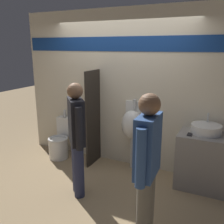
{
  "coord_description": "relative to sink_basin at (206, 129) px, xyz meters",
  "views": [
    {
      "loc": [
        1.67,
        -3.36,
        2.08
      ],
      "look_at": [
        0.0,
        0.17,
        1.05
      ],
      "focal_mm": 40.0,
      "sensor_mm": 36.0,
      "label": 1
    }
  ],
  "objects": [
    {
      "name": "sink_basin",
      "position": [
        0.0,
        0.0,
        0.0
      ],
      "size": [
        0.43,
        0.43,
        0.28
      ],
      "color": "white",
      "rests_on": "sink_counter"
    },
    {
      "name": "person_in_vest",
      "position": [
        -0.43,
        -1.47,
        0.0
      ],
      "size": [
        0.22,
        0.58,
        1.65
      ],
      "rotation": [
        0.0,
        0.0,
        1.61
      ],
      "color": "#666056",
      "rests_on": "ground_plane"
    },
    {
      "name": "display_wall",
      "position": [
        -1.44,
        0.24,
        0.45
      ],
      "size": [
        3.92,
        0.07,
        2.7
      ],
      "color": "beige",
      "rests_on": "ground_plane"
    },
    {
      "name": "sink_counter",
      "position": [
        0.05,
        -0.05,
        -0.49
      ],
      "size": [
        0.84,
        0.53,
        0.84
      ],
      "color": "gray",
      "rests_on": "ground_plane"
    },
    {
      "name": "ground_plane",
      "position": [
        -1.44,
        -0.36,
        -0.91
      ],
      "size": [
        16.0,
        16.0,
        0.0
      ],
      "primitive_type": "plane",
      "color": "#997F5B"
    },
    {
      "name": "divider_near_counter",
      "position": [
        -1.88,
        -0.03,
        -0.06
      ],
      "size": [
        0.03,
        0.48,
        1.69
      ],
      "color": "#28231E",
      "rests_on": "ground_plane"
    },
    {
      "name": "cell_phone",
      "position": [
        -0.2,
        -0.16,
        -0.06
      ],
      "size": [
        0.07,
        0.14,
        0.01
      ],
      "color": "black",
      "rests_on": "sink_counter"
    },
    {
      "name": "person_with_lanyard",
      "position": [
        -1.59,
        -1.01,
        -0.01
      ],
      "size": [
        0.41,
        0.45,
        1.62
      ],
      "rotation": [
        0.0,
        0.0,
        2.3
      ],
      "color": "#282D4C",
      "rests_on": "ground_plane"
    },
    {
      "name": "toilet",
      "position": [
        -2.59,
        -0.08,
        -0.61
      ],
      "size": [
        0.38,
        0.54,
        0.89
      ],
      "color": "white",
      "rests_on": "ground_plane"
    },
    {
      "name": "urinal_near_counter",
      "position": [
        -1.18,
        0.07,
        -0.11
      ],
      "size": [
        0.37,
        0.31,
        1.21
      ],
      "color": "silver",
      "rests_on": "ground_plane"
    }
  ]
}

